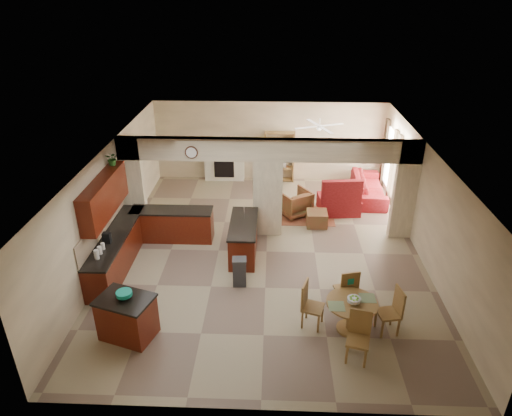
{
  "coord_description": "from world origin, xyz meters",
  "views": [
    {
      "loc": [
        0.13,
        -10.33,
        6.47
      ],
      "look_at": [
        -0.29,
        0.3,
        1.14
      ],
      "focal_mm": 32.0,
      "sensor_mm": 36.0,
      "label": 1
    }
  ],
  "objects_px": {
    "sofa": "(369,187)",
    "armchair": "(295,203)",
    "kitchen_island": "(127,317)",
    "dining_table": "(351,311)"
  },
  "relations": [
    {
      "from": "kitchen_island",
      "to": "dining_table",
      "type": "xyz_separation_m",
      "value": [
        4.48,
        0.34,
        0.01
      ]
    },
    {
      "from": "kitchen_island",
      "to": "sofa",
      "type": "height_order",
      "value": "kitchen_island"
    },
    {
      "from": "dining_table",
      "to": "sofa",
      "type": "xyz_separation_m",
      "value": [
        1.54,
        6.51,
        -0.12
      ]
    },
    {
      "from": "sofa",
      "to": "armchair",
      "type": "xyz_separation_m",
      "value": [
        -2.49,
        -1.35,
        0.04
      ]
    },
    {
      "from": "dining_table",
      "to": "armchair",
      "type": "height_order",
      "value": "armchair"
    },
    {
      "from": "dining_table",
      "to": "sofa",
      "type": "height_order",
      "value": "same"
    },
    {
      "from": "kitchen_island",
      "to": "armchair",
      "type": "bearing_deg",
      "value": 75.33
    },
    {
      "from": "sofa",
      "to": "armchair",
      "type": "height_order",
      "value": "armchair"
    },
    {
      "from": "kitchen_island",
      "to": "sofa",
      "type": "distance_m",
      "value": 9.12
    },
    {
      "from": "armchair",
      "to": "sofa",
      "type": "bearing_deg",
      "value": 176.5
    }
  ]
}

